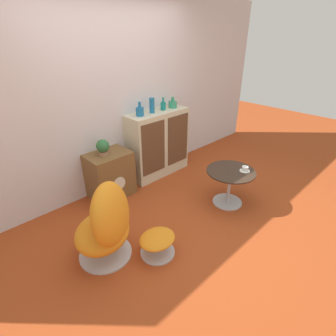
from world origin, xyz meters
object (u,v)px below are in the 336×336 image
(tv_console, at_px, (110,175))
(potted_plant, at_px, (103,147))
(sideboard, at_px, (158,144))
(vase_inner_right, at_px, (163,106))
(egg_chair, at_px, (107,224))
(ottoman, at_px, (157,241))
(coffee_table, at_px, (230,181))
(vase_rightmost, at_px, (173,104))
(vase_inner_left, at_px, (152,105))
(teacup, at_px, (245,169))
(vase_leftmost, at_px, (140,111))

(tv_console, distance_m, potted_plant, 0.44)
(sideboard, bearing_deg, vase_inner_right, 1.90)
(egg_chair, distance_m, ottoman, 0.56)
(tv_console, xyz_separation_m, ottoman, (-0.28, -1.30, -0.16))
(egg_chair, bearing_deg, ottoman, -40.43)
(tv_console, distance_m, coffee_table, 1.64)
(coffee_table, relative_size, vase_rightmost, 3.90)
(egg_chair, bearing_deg, tv_console, 55.97)
(sideboard, relative_size, vase_inner_left, 4.73)
(vase_inner_right, distance_m, teacup, 1.55)
(vase_leftmost, relative_size, teacup, 1.52)
(ottoman, height_order, vase_inner_left, vase_inner_left)
(egg_chair, relative_size, vase_rightmost, 5.45)
(sideboard, bearing_deg, coffee_table, -85.89)
(sideboard, relative_size, egg_chair, 1.17)
(ottoman, height_order, teacup, teacup)
(egg_chair, relative_size, potted_plant, 4.14)
(egg_chair, height_order, potted_plant, egg_chair)
(sideboard, bearing_deg, tv_console, -178.43)
(sideboard, relative_size, vase_leftmost, 5.21)
(ottoman, xyz_separation_m, vase_leftmost, (0.89, 1.33, 0.94))
(coffee_table, xyz_separation_m, vase_inner_right, (0.02, 1.31, 0.76))
(tv_console, xyz_separation_m, vase_inner_right, (1.05, 0.03, 0.78))
(vase_leftmost, distance_m, vase_inner_right, 0.45)
(vase_leftmost, relative_size, vase_inner_left, 0.91)
(coffee_table, distance_m, vase_inner_left, 1.55)
(vase_leftmost, bearing_deg, sideboard, -0.67)
(egg_chair, height_order, vase_rightmost, vase_rightmost)
(sideboard, relative_size, teacup, 7.93)
(tv_console, relative_size, teacup, 4.96)
(sideboard, bearing_deg, potted_plant, -178.55)
(coffee_table, height_order, vase_leftmost, vase_leftmost)
(coffee_table, height_order, potted_plant, potted_plant)
(tv_console, relative_size, vase_rightmost, 3.98)
(vase_inner_left, bearing_deg, vase_leftmost, 180.00)
(coffee_table, bearing_deg, egg_chair, 169.86)
(coffee_table, distance_m, teacup, 0.26)
(vase_inner_right, distance_m, potted_plant, 1.16)
(sideboard, xyz_separation_m, ottoman, (-1.22, -1.32, -0.36))
(ottoman, bearing_deg, sideboard, 47.36)
(vase_inner_right, height_order, vase_rightmost, vase_inner_right)
(vase_leftmost, distance_m, potted_plant, 0.74)
(vase_inner_left, bearing_deg, vase_rightmost, 0.00)
(vase_rightmost, bearing_deg, sideboard, -179.31)
(sideboard, height_order, vase_rightmost, vase_rightmost)
(tv_console, height_order, coffee_table, tv_console)
(vase_rightmost, bearing_deg, vase_inner_right, 180.00)
(ottoman, bearing_deg, teacup, -4.26)
(tv_console, xyz_separation_m, teacup, (1.15, -1.40, 0.20))
(tv_console, distance_m, teacup, 1.82)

